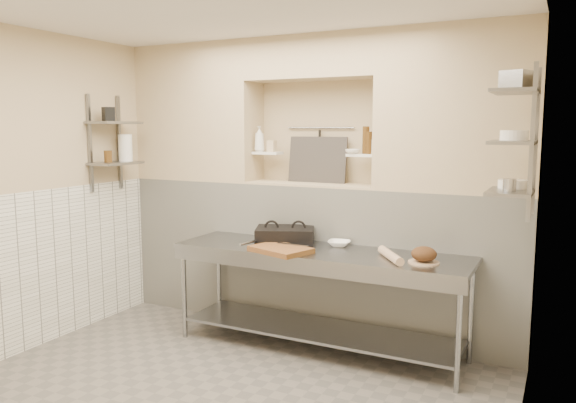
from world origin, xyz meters
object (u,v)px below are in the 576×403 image
Objects in this scene: cutting_board at (281,250)px; bowl_alcove at (353,151)px; rolling_pin at (391,256)px; bread_loaf at (424,254)px; bottle_soap at (259,139)px; jug_left at (125,148)px; panini_press at (285,235)px; mixing_bowl at (339,243)px; prep_table at (318,279)px.

cutting_board is 1.15m from bowl_alcove.
bowl_alcove is at bearing 133.06° from rolling_pin.
bread_loaf is (1.18, 0.15, 0.05)m from cutting_board.
bottle_soap is at bearing 159.06° from rolling_pin.
jug_left is at bearing -157.85° from bottle_soap.
bread_loaf is at bearing -32.39° from panini_press.
panini_press is 0.51m from mixing_bowl.
prep_table is 1.22m from bowl_alcove.
prep_table is 0.98m from bread_loaf.
prep_table is 9.55× the size of jug_left.
rolling_pin is at bearing -46.94° from bowl_alcove.
mixing_bowl is 0.74× the size of jug_left.
prep_table is at bearing -30.87° from bottle_soap.
bottle_soap reaches higher than jug_left.
mixing_bowl is at bearing 68.67° from prep_table.
panini_press is 3.20× the size of bread_loaf.
bread_loaf is at bearing 7.25° from cutting_board.
prep_table is 13.15× the size of bread_loaf.
prep_table is at bearing -44.15° from panini_press.
rolling_pin is at bearing -5.38° from prep_table.
bread_loaf is (0.92, -0.06, 0.33)m from prep_table.
panini_press is 0.99m from bowl_alcove.
bowl_alcove reaches higher than cutting_board.
bowl_alcove is at bearing 87.71° from mixing_bowl.
bottle_soap is 1.38m from jug_left.
cutting_board is at bearing -116.65° from bowl_alcove.
prep_table is 0.72m from rolling_pin.
bowl_alcove is at bearing 0.09° from bottle_soap.
bottle_soap is (-1.53, 0.59, 0.90)m from rolling_pin.
bowl_alcove is at bearing 63.35° from cutting_board.
panini_press is 1.08m from rolling_pin.
cutting_board is at bearing -92.07° from panini_press.
bowl_alcove is (0.98, 0.00, -0.11)m from bottle_soap.
bottle_soap is (-0.88, 0.52, 1.20)m from prep_table.
prep_table is 0.54m from panini_press.
bread_loaf reaches higher than cutting_board.
bread_loaf reaches higher than rolling_pin.
bottle_soap is 0.99m from bowl_alcove.
rolling_pin is 1.13m from bowl_alcove.
bread_loaf is at bearing -35.60° from bowl_alcove.
prep_table is 12.89× the size of mixing_bowl.
jug_left reaches higher than prep_table.
cutting_board reaches higher than prep_table.
rolling_pin reaches higher than mixing_bowl.
bowl_alcove is (-0.55, 0.59, 0.80)m from rolling_pin.
bread_loaf is (0.27, 0.00, 0.04)m from rolling_pin.
mixing_bowl reaches higher than cutting_board.
bottle_soap reaches higher than panini_press.
jug_left is at bearing 178.60° from rolling_pin.
mixing_bowl is at bearing -13.36° from panini_press.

